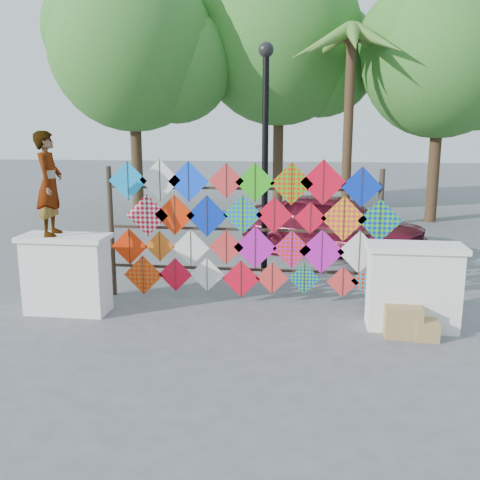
# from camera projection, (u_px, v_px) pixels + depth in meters

# --- Properties ---
(ground) EXTENTS (80.00, 80.00, 0.00)m
(ground) POSITION_uv_depth(u_px,v_px,m) (234.00, 315.00, 8.57)
(ground) COLOR slate
(ground) RESTS_ON ground
(parapet_left) EXTENTS (1.40, 0.65, 1.28)m
(parapet_left) POSITION_uv_depth(u_px,v_px,m) (67.00, 273.00, 8.59)
(parapet_left) COLOR white
(parapet_left) RESTS_ON ground
(parapet_right) EXTENTS (1.40, 0.65, 1.28)m
(parapet_right) POSITION_uv_depth(u_px,v_px,m) (413.00, 286.00, 7.90)
(parapet_right) COLOR white
(parapet_right) RESTS_ON ground
(kite_rack) EXTENTS (4.99, 0.24, 2.45)m
(kite_rack) POSITION_uv_depth(u_px,v_px,m) (246.00, 230.00, 9.01)
(kite_rack) COLOR #2E231A
(kite_rack) RESTS_ON ground
(tree_west) EXTENTS (5.85, 5.20, 8.01)m
(tree_west) POSITION_uv_depth(u_px,v_px,m) (136.00, 49.00, 16.78)
(tree_west) COLOR #47331E
(tree_west) RESTS_ON ground
(tree_mid) EXTENTS (6.30, 5.60, 8.61)m
(tree_mid) POSITION_uv_depth(u_px,v_px,m) (283.00, 42.00, 18.07)
(tree_mid) COLOR #47331E
(tree_mid) RESTS_ON ground
(tree_east) EXTENTS (5.40, 4.80, 7.42)m
(tree_east) POSITION_uv_depth(u_px,v_px,m) (445.00, 59.00, 16.14)
(tree_east) COLOR #47331E
(tree_east) RESTS_ON ground
(palm_tree) EXTENTS (3.62, 3.62, 5.83)m
(palm_tree) POSITION_uv_depth(u_px,v_px,m) (351.00, 55.00, 15.04)
(palm_tree) COLOR #47331E
(palm_tree) RESTS_ON ground
(vendor_woman) EXTENTS (0.48, 0.65, 1.62)m
(vendor_woman) POSITION_uv_depth(u_px,v_px,m) (49.00, 184.00, 8.31)
(vendor_woman) COLOR #99999E
(vendor_woman) RESTS_ON parapet_left
(sedan) EXTENTS (4.60, 3.19, 1.45)m
(sedan) POSITION_uv_depth(u_px,v_px,m) (334.00, 224.00, 12.57)
(sedan) COLOR maroon
(sedan) RESTS_ON ground
(lamppost) EXTENTS (0.28, 0.28, 4.46)m
(lamppost) POSITION_uv_depth(u_px,v_px,m) (265.00, 142.00, 9.92)
(lamppost) COLOR black
(lamppost) RESTS_ON ground
(cardboard_box_near) EXTENTS (0.51, 0.46, 0.46)m
(cardboard_box_near) POSITION_uv_depth(u_px,v_px,m) (402.00, 320.00, 7.70)
(cardboard_box_near) COLOR #A68A50
(cardboard_box_near) RESTS_ON ground
(cardboard_box_far) EXTENTS (0.32, 0.30, 0.27)m
(cardboard_box_far) POSITION_uv_depth(u_px,v_px,m) (426.00, 330.00, 7.56)
(cardboard_box_far) COLOR #A68A50
(cardboard_box_far) RESTS_ON ground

